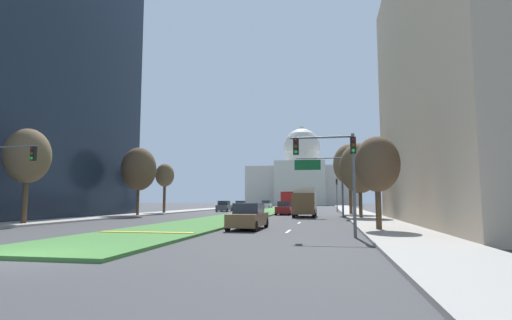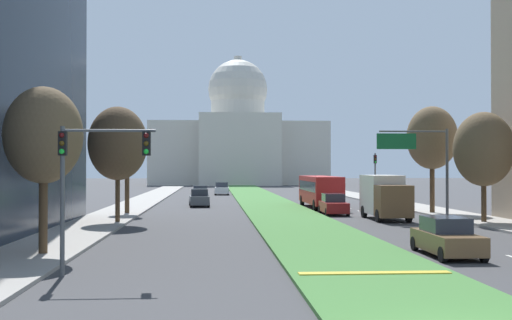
{
  "view_description": "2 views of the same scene",
  "coord_description": "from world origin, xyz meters",
  "px_view_note": "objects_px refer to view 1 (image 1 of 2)",
  "views": [
    {
      "loc": [
        9.46,
        -10.59,
        1.86
      ],
      "look_at": [
        0.43,
        37.93,
        6.91
      ],
      "focal_mm": 27.33,
      "sensor_mm": 36.0,
      "label": 1
    },
    {
      "loc": [
        -5.51,
        -13.14,
        3.77
      ],
      "look_at": [
        -2.0,
        40.13,
        4.38
      ],
      "focal_mm": 45.5,
      "sensor_mm": 36.0,
      "label": 2
    }
  ],
  "objects_px": {
    "sedan_lead_stopped": "(248,217)",
    "traffic_light_far_right": "(337,190)",
    "street_tree_left_far": "(165,176)",
    "sedan_very_far": "(266,204)",
    "overhead_guide_sign": "(325,174)",
    "street_tree_right_mid": "(360,168)",
    "street_tree_left_mid": "(139,169)",
    "traffic_light_near_right": "(336,161)",
    "box_truck_delivery": "(305,201)",
    "capitol_building": "(302,178)",
    "street_tree_right_far": "(350,165)",
    "sedan_far_horizon": "(241,205)",
    "street_tree_left_near": "(28,156)",
    "sedan_distant": "(224,207)",
    "traffic_light_near_left": "(3,168)",
    "city_bus": "(294,200)",
    "street_tree_right_near": "(377,165)",
    "sedan_midblock": "(285,208)"
  },
  "relations": [
    {
      "from": "overhead_guide_sign",
      "to": "street_tree_right_far",
      "type": "xyz_separation_m",
      "value": [
        3.02,
        6.54,
        1.51
      ]
    },
    {
      "from": "sedan_midblock",
      "to": "sedan_very_far",
      "type": "xyz_separation_m",
      "value": [
        -8.41,
        38.32,
        0.02
      ]
    },
    {
      "from": "traffic_light_near_right",
      "to": "street_tree_right_far",
      "type": "height_order",
      "value": "street_tree_right_far"
    },
    {
      "from": "street_tree_right_mid",
      "to": "sedan_distant",
      "type": "relative_size",
      "value": 1.63
    },
    {
      "from": "sedan_distant",
      "to": "sedan_very_far",
      "type": "height_order",
      "value": "sedan_very_far"
    },
    {
      "from": "capitol_building",
      "to": "sedan_far_horizon",
      "type": "bearing_deg",
      "value": -95.76
    },
    {
      "from": "traffic_light_near_right",
      "to": "sedan_far_horizon",
      "type": "height_order",
      "value": "traffic_light_near_right"
    },
    {
      "from": "street_tree_left_near",
      "to": "sedan_distant",
      "type": "xyz_separation_m",
      "value": [
        5.79,
        34.82,
        -4.3
      ]
    },
    {
      "from": "traffic_light_near_left",
      "to": "sedan_far_horizon",
      "type": "xyz_separation_m",
      "value": [
        2.8,
        52.63,
        -3.01
      ]
    },
    {
      "from": "street_tree_left_far",
      "to": "street_tree_left_mid",
      "type": "bearing_deg",
      "value": -86.76
    },
    {
      "from": "overhead_guide_sign",
      "to": "street_tree_left_near",
      "type": "relative_size",
      "value": 0.9
    },
    {
      "from": "traffic_light_far_right",
      "to": "sedan_lead_stopped",
      "type": "bearing_deg",
      "value": -99.65
    },
    {
      "from": "traffic_light_far_right",
      "to": "box_truck_delivery",
      "type": "relative_size",
      "value": 0.81
    },
    {
      "from": "street_tree_left_mid",
      "to": "sedan_very_far",
      "type": "distance_m",
      "value": 46.57
    },
    {
      "from": "capitol_building",
      "to": "traffic_light_near_left",
      "type": "height_order",
      "value": "capitol_building"
    },
    {
      "from": "traffic_light_near_right",
      "to": "traffic_light_far_right",
      "type": "relative_size",
      "value": 1.0
    },
    {
      "from": "sedan_very_far",
      "to": "box_truck_delivery",
      "type": "height_order",
      "value": "box_truck_delivery"
    },
    {
      "from": "street_tree_right_near",
      "to": "sedan_far_horizon",
      "type": "height_order",
      "value": "street_tree_right_near"
    },
    {
      "from": "street_tree_right_mid",
      "to": "sedan_far_horizon",
      "type": "xyz_separation_m",
      "value": [
        -19.6,
        33.22,
        -4.19
      ]
    },
    {
      "from": "street_tree_right_mid",
      "to": "street_tree_left_mid",
      "type": "bearing_deg",
      "value": 176.22
    },
    {
      "from": "box_truck_delivery",
      "to": "capitol_building",
      "type": "bearing_deg",
      "value": 93.94
    },
    {
      "from": "traffic_light_near_right",
      "to": "overhead_guide_sign",
      "type": "xyz_separation_m",
      "value": [
        -0.81,
        22.02,
        0.83
      ]
    },
    {
      "from": "street_tree_left_far",
      "to": "sedan_very_far",
      "type": "relative_size",
      "value": 1.55
    },
    {
      "from": "street_tree_right_mid",
      "to": "traffic_light_far_right",
      "type": "bearing_deg",
      "value": 94.72
    },
    {
      "from": "street_tree_left_near",
      "to": "sedan_midblock",
      "type": "height_order",
      "value": "street_tree_left_near"
    },
    {
      "from": "sedan_far_horizon",
      "to": "traffic_light_near_right",
      "type": "bearing_deg",
      "value": -72.22
    },
    {
      "from": "street_tree_right_mid",
      "to": "sedan_lead_stopped",
      "type": "xyz_separation_m",
      "value": [
        -8.12,
        -15.18,
        -4.21
      ]
    },
    {
      "from": "street_tree_right_far",
      "to": "sedan_lead_stopped",
      "type": "relative_size",
      "value": 1.86
    },
    {
      "from": "street_tree_left_near",
      "to": "sedan_lead_stopped",
      "type": "distance_m",
      "value": 17.65
    },
    {
      "from": "street_tree_left_near",
      "to": "sedan_far_horizon",
      "type": "height_order",
      "value": "street_tree_left_near"
    },
    {
      "from": "street_tree_left_mid",
      "to": "street_tree_right_far",
      "type": "xyz_separation_m",
      "value": [
        23.98,
        7.32,
        0.77
      ]
    },
    {
      "from": "capitol_building",
      "to": "sedan_midblock",
      "type": "height_order",
      "value": "capitol_building"
    },
    {
      "from": "capitol_building",
      "to": "city_bus",
      "type": "xyz_separation_m",
      "value": [
        4.41,
        -85.78,
        -7.91
      ]
    },
    {
      "from": "street_tree_left_near",
      "to": "sedan_distant",
      "type": "relative_size",
      "value": 1.57
    },
    {
      "from": "street_tree_right_near",
      "to": "sedan_far_horizon",
      "type": "relative_size",
      "value": 1.26
    },
    {
      "from": "street_tree_right_mid",
      "to": "sedan_very_far",
      "type": "relative_size",
      "value": 1.72
    },
    {
      "from": "street_tree_right_far",
      "to": "sedan_far_horizon",
      "type": "bearing_deg",
      "value": 128.27
    },
    {
      "from": "street_tree_left_near",
      "to": "street_tree_right_mid",
      "type": "distance_m",
      "value": 28.99
    },
    {
      "from": "traffic_light_near_left",
      "to": "street_tree_left_mid",
      "type": "relative_size",
      "value": 0.66
    },
    {
      "from": "street_tree_right_mid",
      "to": "city_bus",
      "type": "xyz_separation_m",
      "value": [
        -8.12,
        17.58,
        -3.21
      ]
    },
    {
      "from": "traffic_light_near_right",
      "to": "box_truck_delivery",
      "type": "xyz_separation_m",
      "value": [
        -3.02,
        23.56,
        -2.12
      ]
    },
    {
      "from": "capitol_building",
      "to": "sedan_midblock",
      "type": "relative_size",
      "value": 8.26
    },
    {
      "from": "sedan_lead_stopped",
      "to": "traffic_light_far_right",
      "type": "bearing_deg",
      "value": 80.35
    },
    {
      "from": "street_tree_left_mid",
      "to": "sedan_far_horizon",
      "type": "bearing_deg",
      "value": 81.31
    },
    {
      "from": "street_tree_left_near",
      "to": "sedan_midblock",
      "type": "bearing_deg",
      "value": 54.32
    },
    {
      "from": "traffic_light_near_left",
      "to": "city_bus",
      "type": "xyz_separation_m",
      "value": [
        14.28,
        36.99,
        -2.03
      ]
    },
    {
      "from": "sedan_very_far",
      "to": "street_tree_left_far",
      "type": "bearing_deg",
      "value": -102.11
    },
    {
      "from": "street_tree_right_far",
      "to": "sedan_lead_stopped",
      "type": "xyz_separation_m",
      "value": [
        -7.68,
        -24.12,
        -5.36
      ]
    },
    {
      "from": "overhead_guide_sign",
      "to": "street_tree_right_mid",
      "type": "xyz_separation_m",
      "value": [
        3.46,
        -2.39,
        0.36
      ]
    },
    {
      "from": "street_tree_right_near",
      "to": "street_tree_left_mid",
      "type": "height_order",
      "value": "street_tree_left_mid"
    }
  ]
}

